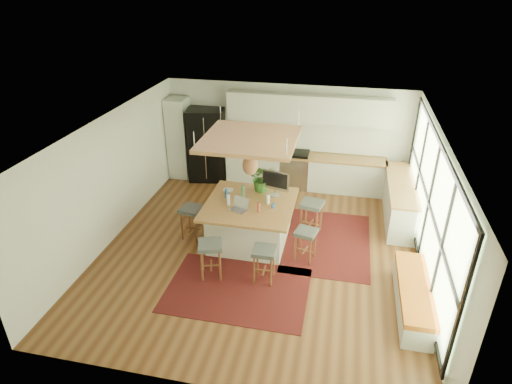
% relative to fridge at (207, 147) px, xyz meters
% --- Properties ---
extents(floor, '(7.00, 7.00, 0.00)m').
position_rel_fridge_xyz_m(floor, '(2.15, -3.19, -0.93)').
color(floor, '#522D17').
rests_on(floor, ground).
extents(ceiling, '(7.00, 7.00, 0.00)m').
position_rel_fridge_xyz_m(ceiling, '(2.15, -3.19, 1.78)').
color(ceiling, white).
rests_on(ceiling, ground).
extents(wall_back, '(6.50, 0.00, 6.50)m').
position_rel_fridge_xyz_m(wall_back, '(2.15, 0.31, 0.42)').
color(wall_back, silver).
rests_on(wall_back, ground).
extents(wall_front, '(6.50, 0.00, 6.50)m').
position_rel_fridge_xyz_m(wall_front, '(2.15, -6.69, 0.42)').
color(wall_front, silver).
rests_on(wall_front, ground).
extents(wall_left, '(0.00, 7.00, 7.00)m').
position_rel_fridge_xyz_m(wall_left, '(-1.10, -3.19, 0.42)').
color(wall_left, silver).
rests_on(wall_left, ground).
extents(wall_right, '(0.00, 7.00, 7.00)m').
position_rel_fridge_xyz_m(wall_right, '(5.40, -3.19, 0.42)').
color(wall_right, silver).
rests_on(wall_right, ground).
extents(window_wall, '(0.10, 6.20, 2.60)m').
position_rel_fridge_xyz_m(window_wall, '(5.37, -3.19, 0.47)').
color(window_wall, black).
rests_on(window_wall, wall_right).
extents(pantry, '(0.55, 0.60, 2.25)m').
position_rel_fridge_xyz_m(pantry, '(-0.80, -0.01, 0.20)').
color(pantry, silver).
rests_on(pantry, floor).
extents(back_counter_base, '(4.20, 0.60, 0.88)m').
position_rel_fridge_xyz_m(back_counter_base, '(2.70, -0.01, -0.49)').
color(back_counter_base, silver).
rests_on(back_counter_base, floor).
extents(back_counter_top, '(4.24, 0.64, 0.05)m').
position_rel_fridge_xyz_m(back_counter_top, '(2.70, -0.01, -0.03)').
color(back_counter_top, '#915F33').
rests_on(back_counter_top, back_counter_base).
extents(backsplash, '(4.20, 0.02, 0.80)m').
position_rel_fridge_xyz_m(backsplash, '(2.70, 0.29, 0.43)').
color(backsplash, white).
rests_on(backsplash, wall_back).
extents(upper_cabinets, '(4.20, 0.34, 0.70)m').
position_rel_fridge_xyz_m(upper_cabinets, '(2.70, 0.13, 1.22)').
color(upper_cabinets, silver).
rests_on(upper_cabinets, wall_back).
extents(range, '(0.76, 0.62, 1.00)m').
position_rel_fridge_xyz_m(range, '(2.45, -0.01, -0.43)').
color(range, '#A5A5AA').
rests_on(range, floor).
extents(right_counter_base, '(0.60, 2.50, 0.88)m').
position_rel_fridge_xyz_m(right_counter_base, '(5.08, -1.19, -0.49)').
color(right_counter_base, silver).
rests_on(right_counter_base, floor).
extents(right_counter_top, '(0.64, 2.54, 0.05)m').
position_rel_fridge_xyz_m(right_counter_top, '(5.08, -1.19, -0.03)').
color(right_counter_top, '#915F33').
rests_on(right_counter_top, right_counter_base).
extents(window_bench, '(0.52, 2.00, 0.50)m').
position_rel_fridge_xyz_m(window_bench, '(5.10, -4.39, -0.68)').
color(window_bench, silver).
rests_on(window_bench, floor).
extents(ceiling_panel, '(1.86, 1.86, 0.80)m').
position_rel_fridge_xyz_m(ceiling_panel, '(1.85, -2.79, 1.12)').
color(ceiling_panel, '#915F33').
rests_on(ceiling_panel, ceiling).
extents(rug_near, '(2.60, 1.80, 0.01)m').
position_rel_fridge_xyz_m(rug_near, '(2.00, -4.56, -0.92)').
color(rug_near, black).
rests_on(rug_near, floor).
extents(rug_right, '(1.80, 2.60, 0.01)m').
position_rel_fridge_xyz_m(rug_right, '(3.53, -2.61, -0.92)').
color(rug_right, black).
rests_on(rug_right, floor).
extents(fridge, '(1.11, 0.94, 2.01)m').
position_rel_fridge_xyz_m(fridge, '(0.00, 0.00, 0.00)').
color(fridge, black).
rests_on(fridge, floor).
extents(island, '(1.85, 1.85, 0.93)m').
position_rel_fridge_xyz_m(island, '(1.86, -2.89, -0.46)').
color(island, '#915F33').
rests_on(island, floor).
extents(stool_near_left, '(0.56, 0.56, 0.75)m').
position_rel_fridge_xyz_m(stool_near_left, '(1.41, -4.25, -0.57)').
color(stool_near_left, '#3D4144').
rests_on(stool_near_left, floor).
extents(stool_near_right, '(0.42, 0.42, 0.71)m').
position_rel_fridge_xyz_m(stool_near_right, '(2.43, -4.17, -0.57)').
color(stool_near_right, '#3D4144').
rests_on(stool_near_right, floor).
extents(stool_right_front, '(0.49, 0.49, 0.69)m').
position_rel_fridge_xyz_m(stool_right_front, '(3.11, -3.34, -0.57)').
color(stool_right_front, '#3D4144').
rests_on(stool_right_front, floor).
extents(stool_right_back, '(0.55, 0.55, 0.78)m').
position_rel_fridge_xyz_m(stool_right_back, '(3.12, -2.30, -0.57)').
color(stool_right_back, '#3D4144').
rests_on(stool_right_back, floor).
extents(stool_left_side, '(0.51, 0.51, 0.75)m').
position_rel_fridge_xyz_m(stool_left_side, '(0.60, -3.03, -0.57)').
color(stool_left_side, '#3D4144').
rests_on(stool_left_side, floor).
extents(laptop, '(0.46, 0.47, 0.26)m').
position_rel_fridge_xyz_m(laptop, '(1.70, -3.24, 0.12)').
color(laptop, '#A5A5AA').
rests_on(laptop, island).
extents(monitor, '(0.67, 0.38, 0.59)m').
position_rel_fridge_xyz_m(monitor, '(2.32, -2.44, 0.26)').
color(monitor, '#A5A5AA').
rests_on(monitor, island).
extents(microwave, '(0.67, 0.51, 0.40)m').
position_rel_fridge_xyz_m(microwave, '(1.06, 0.00, 0.20)').
color(microwave, '#A5A5AA').
rests_on(microwave, back_counter_top).
extents(island_plant, '(0.77, 0.80, 0.49)m').
position_rel_fridge_xyz_m(island_plant, '(2.00, -2.27, 0.25)').
color(island_plant, '#1E4C19').
rests_on(island_plant, island).
extents(island_bowl, '(0.26, 0.26, 0.05)m').
position_rel_fridge_xyz_m(island_bowl, '(1.29, -2.49, 0.03)').
color(island_bowl, silver).
rests_on(island_bowl, island).
extents(island_bottle_0, '(0.07, 0.07, 0.19)m').
position_rel_fridge_xyz_m(island_bottle_0, '(1.31, -2.79, 0.10)').
color(island_bottle_0, '#2B62AE').
rests_on(island_bottle_0, island).
extents(island_bottle_1, '(0.07, 0.07, 0.19)m').
position_rel_fridge_xyz_m(island_bottle_1, '(1.46, -3.04, 0.10)').
color(island_bottle_1, '#BBBBC2').
rests_on(island_bottle_1, island).
extents(island_bottle_2, '(0.07, 0.07, 0.19)m').
position_rel_fridge_xyz_m(island_bottle_2, '(2.11, -3.19, 0.10)').
color(island_bottle_2, '#A64037').
rests_on(island_bottle_2, island).
extents(island_bottle_3, '(0.07, 0.07, 0.19)m').
position_rel_fridge_xyz_m(island_bottle_3, '(2.21, -2.84, 0.10)').
color(island_bottle_3, silver).
rests_on(island_bottle_3, island).
extents(island_bottle_4, '(0.07, 0.07, 0.19)m').
position_rel_fridge_xyz_m(island_bottle_4, '(1.66, -2.64, 0.10)').
color(island_bottle_4, '#416C50').
rests_on(island_bottle_4, island).
extents(island_bottle_5, '(0.07, 0.07, 0.19)m').
position_rel_fridge_xyz_m(island_bottle_5, '(2.36, -2.99, 0.10)').
color(island_bottle_5, '#2B62AE').
rests_on(island_bottle_5, island).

